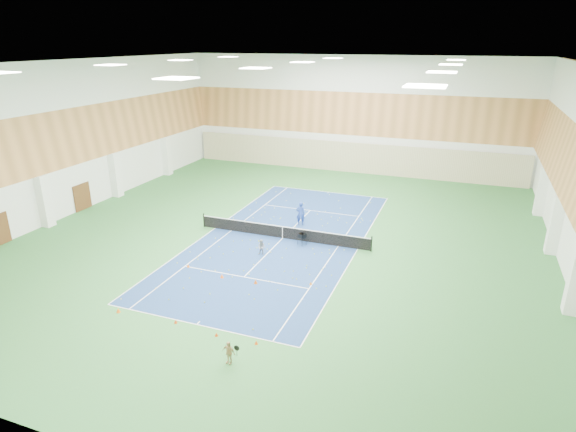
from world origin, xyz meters
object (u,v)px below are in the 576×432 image
Objects in this scene: ball_cart at (302,239)px; coach at (301,213)px; tennis_net at (283,231)px; child_apron at (229,352)px; child_court at (262,247)px.

coach is at bearing 135.64° from ball_cart.
child_apron is (2.92, -14.02, 0.00)m from tennis_net.
ball_cart is at bearing -19.60° from tennis_net.
coach reaches higher than ball_cart.
coach is 1.75× the size of child_court.
child_apron is 1.30× the size of ball_cart.
child_apron is at bearing -59.95° from ball_cart.
coach is 3.87m from ball_cart.
tennis_net is 3.02m from coach.
child_apron is 13.48m from ball_cart.
child_court reaches higher than ball_cart.
tennis_net is 3.10m from child_court.
child_apron reaches higher than child_court.
tennis_net reaches higher than child_court.
child_apron is (3.20, -10.94, 0.02)m from child_court.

